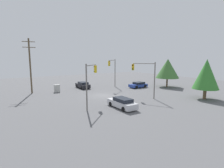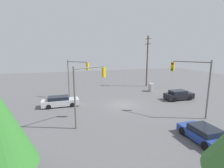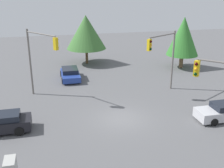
{
  "view_description": "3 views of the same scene",
  "coord_description": "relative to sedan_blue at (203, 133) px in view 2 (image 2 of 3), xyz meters",
  "views": [
    {
      "loc": [
        -15.25,
        -26.21,
        6.52
      ],
      "look_at": [
        1.26,
        -0.81,
        2.05
      ],
      "focal_mm": 28.0,
      "sensor_mm": 36.0,
      "label": 1
    },
    {
      "loc": [
        21.38,
        -7.97,
        7.38
      ],
      "look_at": [
        -0.35,
        -1.35,
        2.92
      ],
      "focal_mm": 28.0,
      "sensor_mm": 36.0,
      "label": 2
    },
    {
      "loc": [
        -19.45,
        5.32,
        10.23
      ],
      "look_at": [
        -0.46,
        0.88,
        3.2
      ],
      "focal_mm": 45.0,
      "sensor_mm": 36.0,
      "label": 3
    }
  ],
  "objects": [
    {
      "name": "sedan_silver",
      "position": [
        -12.72,
        -11.15,
        0.05
      ],
      "size": [
        1.85,
        4.74,
        1.37
      ],
      "color": "silver",
      "rests_on": "ground_plane"
    },
    {
      "name": "traffic_signal_aux",
      "position": [
        -4.91,
        2.97,
        3.74
      ],
      "size": [
        3.41,
        2.72,
        6.34
      ],
      "rotation": [
        0.0,
        0.0,
        3.8
      ],
      "color": "slate",
      "rests_on": "ground_plane"
    },
    {
      "name": "sedan_blue",
      "position": [
        0.0,
        0.0,
        0.0
      ],
      "size": [
        4.1,
        2.07,
        1.26
      ],
      "rotation": [
        0.0,
        0.0,
        1.57
      ],
      "color": "#233D93",
      "rests_on": "ground_plane"
    },
    {
      "name": "electrical_cabinet",
      "position": [
        -16.82,
        4.68,
        0.1
      ],
      "size": [
        1.05,
        0.61,
        1.44
      ],
      "primitive_type": "cube",
      "color": "#B2B2AD",
      "rests_on": "ground_plane"
    },
    {
      "name": "sedan_dark",
      "position": [
        -10.84,
        5.96,
        0.07
      ],
      "size": [
        1.89,
        4.3,
        1.42
      ],
      "color": "black",
      "rests_on": "ground_plane"
    },
    {
      "name": "traffic_signal_main",
      "position": [
        -6.08,
        -8.45,
        3.46
      ],
      "size": [
        2.16,
        3.54,
        5.93
      ],
      "rotation": [
        0.0,
        0.0,
        2.08
      ],
      "color": "slate",
      "rests_on": "ground_plane"
    },
    {
      "name": "utility_pole_tall",
      "position": [
        -21.14,
        6.0,
        4.73
      ],
      "size": [
        2.2,
        0.28,
        10.1
      ],
      "color": "brown",
      "rests_on": "ground_plane"
    },
    {
      "name": "traffic_signal_cross",
      "position": [
        -16.01,
        -8.59,
        3.42
      ],
      "size": [
        2.94,
        2.9,
        5.87
      ],
      "rotation": [
        0.0,
        0.0,
        0.78
      ],
      "color": "slate",
      "rests_on": "ground_plane"
    },
    {
      "name": "ground_plane",
      "position": [
        -10.84,
        -3.07,
        -0.62
      ],
      "size": [
        80.0,
        80.0,
        0.0
      ],
      "primitive_type": "plane",
      "color": "#5B5B5E"
    }
  ]
}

